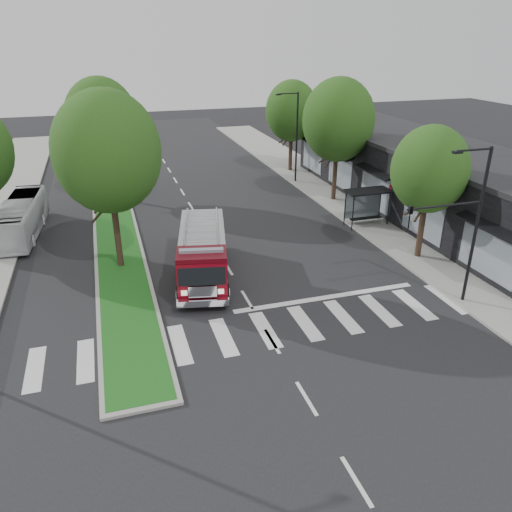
{
  "coord_description": "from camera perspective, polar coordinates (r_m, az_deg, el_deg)",
  "views": [
    {
      "loc": [
        -6.28,
        -21.77,
        12.65
      ],
      "look_at": [
        0.9,
        1.33,
        1.8
      ],
      "focal_mm": 35.0,
      "sensor_mm": 36.0,
      "label": 1
    }
  ],
  "objects": [
    {
      "name": "storefront_row",
      "position": [
        40.68,
        18.56,
        8.46
      ],
      "size": [
        8.0,
        30.0,
        5.0
      ],
      "primitive_type": "cube",
      "color": "black",
      "rests_on": "ground"
    },
    {
      "name": "streetlight_right_near",
      "position": [
        25.5,
        22.55,
        4.01
      ],
      "size": [
        4.08,
        0.22,
        8.0
      ],
      "color": "black",
      "rests_on": "ground"
    },
    {
      "name": "tree_right_near",
      "position": [
        30.53,
        19.24,
        9.29
      ],
      "size": [
        4.4,
        4.4,
        8.05
      ],
      "color": "black",
      "rests_on": "ground"
    },
    {
      "name": "tree_right_mid",
      "position": [
        40.42,
        9.39,
        15.08
      ],
      "size": [
        5.6,
        5.6,
        9.72
      ],
      "color": "black",
      "rests_on": "ground"
    },
    {
      "name": "ground",
      "position": [
        25.95,
        -1.02,
        -5.02
      ],
      "size": [
        140.0,
        140.0,
        0.0
      ],
      "primitive_type": "plane",
      "color": "black",
      "rests_on": "ground"
    },
    {
      "name": "tree_median_near",
      "position": [
        28.38,
        -16.64,
        11.3
      ],
      "size": [
        5.8,
        5.8,
        10.16
      ],
      "color": "black",
      "rests_on": "ground"
    },
    {
      "name": "city_bus",
      "position": [
        37.34,
        -25.22,
        4.02
      ],
      "size": [
        2.78,
        9.09,
        2.49
      ],
      "primitive_type": "imported",
      "rotation": [
        0.0,
        0.0,
        -0.08
      ],
      "color": "silver",
      "rests_on": "ground"
    },
    {
      "name": "streetlight_right_far",
      "position": [
        45.7,
        4.51,
        13.78
      ],
      "size": [
        2.11,
        0.2,
        8.0
      ],
      "color": "black",
      "rests_on": "ground"
    },
    {
      "name": "tree_right_far",
      "position": [
        49.57,
        4.1,
        16.2
      ],
      "size": [
        5.0,
        5.0,
        8.73
      ],
      "color": "black",
      "rests_on": "ground"
    },
    {
      "name": "median",
      "position": [
        41.71,
        -16.13,
        5.65
      ],
      "size": [
        3.0,
        50.0,
        0.15
      ],
      "color": "gray",
      "rests_on": "ground"
    },
    {
      "name": "sidewalk_right",
      "position": [
        38.99,
        12.65,
        4.74
      ],
      "size": [
        5.0,
        80.0,
        0.15
      ],
      "primitive_type": "cube",
      "color": "gray",
      "rests_on": "ground"
    },
    {
      "name": "fire_engine",
      "position": [
        27.97,
        -6.11,
        0.33
      ],
      "size": [
        4.23,
        8.86,
        2.95
      ],
      "rotation": [
        0.0,
        0.0,
        -0.21
      ],
      "color": "#50040C",
      "rests_on": "ground"
    },
    {
      "name": "tree_median_far",
      "position": [
        42.22,
        -17.27,
        14.73
      ],
      "size": [
        5.6,
        5.6,
        9.72
      ],
      "color": "black",
      "rests_on": "ground"
    },
    {
      "name": "bus_shelter",
      "position": [
        36.24,
        12.54,
        6.55
      ],
      "size": [
        3.2,
        1.6,
        2.61
      ],
      "color": "black",
      "rests_on": "ground"
    }
  ]
}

